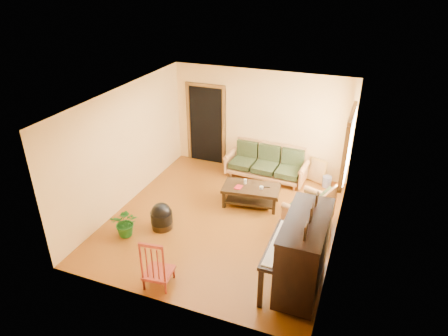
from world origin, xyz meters
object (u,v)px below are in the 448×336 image
at_px(armchair, 309,206).
at_px(red_chair, 157,261).
at_px(piano, 303,255).
at_px(footstool, 162,219).
at_px(ceramic_crock, 327,181).
at_px(coffee_table, 251,196).
at_px(potted_plant, 126,222).
at_px(sofa, 266,163).

bearing_deg(armchair, red_chair, -108.50).
bearing_deg(piano, red_chair, -160.72).
bearing_deg(footstool, piano, -12.62).
xyz_separation_m(piano, ceramic_crock, (-0.08, 3.59, -0.54)).
relative_size(coffee_table, piano, 0.81).
xyz_separation_m(footstool, potted_plant, (-0.52, -0.47, 0.08)).
relative_size(sofa, ceramic_crock, 7.34).
relative_size(footstool, red_chair, 0.47).
bearing_deg(piano, coffee_table, 125.67).
bearing_deg(potted_plant, armchair, 26.57).
bearing_deg(ceramic_crock, armchair, -94.75).
xyz_separation_m(sofa, ceramic_crock, (1.50, 0.13, -0.29)).
xyz_separation_m(footstool, red_chair, (0.74, -1.43, 0.26)).
xyz_separation_m(piano, potted_plant, (-3.48, 0.19, -0.38)).
xyz_separation_m(piano, red_chair, (-2.21, -0.77, -0.20)).
distance_m(armchair, potted_plant, 3.63).
bearing_deg(footstool, red_chair, -62.73).
height_order(armchair, piano, piano).
bearing_deg(coffee_table, red_chair, -102.88).
bearing_deg(red_chair, ceramic_crock, 56.63).
distance_m(piano, ceramic_crock, 3.63).
bearing_deg(red_chair, armchair, 45.21).
bearing_deg(ceramic_crock, sofa, -175.06).
height_order(armchair, ceramic_crock, armchair).
bearing_deg(piano, potted_plant, 176.90).
distance_m(sofa, red_chair, 4.27).
bearing_deg(potted_plant, sofa, 59.83).
height_order(coffee_table, red_chair, red_chair).
xyz_separation_m(ceramic_crock, potted_plant, (-3.39, -3.39, 0.16)).
distance_m(coffee_table, footstool, 2.05).
height_order(piano, ceramic_crock, piano).
distance_m(coffee_table, armchair, 1.38).
bearing_deg(ceramic_crock, coffee_table, -135.66).
bearing_deg(sofa, potted_plant, -117.05).
bearing_deg(piano, armchair, 97.26).
bearing_deg(potted_plant, footstool, 41.81).
distance_m(sofa, ceramic_crock, 1.53).
xyz_separation_m(piano, footstool, (-2.95, 0.66, -0.46)).
bearing_deg(footstool, armchair, 22.99).
relative_size(coffee_table, footstool, 2.78).
bearing_deg(armchair, sofa, 148.43).
distance_m(coffee_table, piano, 2.69).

